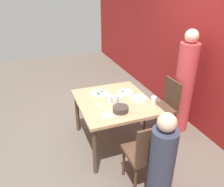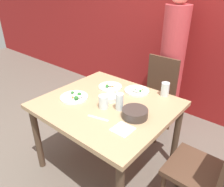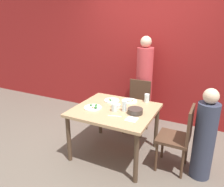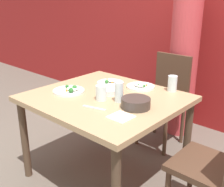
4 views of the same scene
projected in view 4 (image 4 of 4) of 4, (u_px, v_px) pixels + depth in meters
ground_plane at (106, 175)px, 2.41m from camera, size 10.00×10.00×0.00m
wall_back at (200, 5)px, 2.98m from camera, size 10.00×0.06×2.70m
dining_table at (105, 106)px, 2.19m from camera, size 1.12×1.00×0.72m
chair_adult_spot at (165, 96)px, 2.81m from camera, size 0.40×0.40×0.91m
chair_child_spot at (218, 163)px, 1.71m from camera, size 0.40×0.40×0.91m
person_adult at (183, 64)px, 2.94m from camera, size 0.29×0.29×1.64m
bowl_curry at (136, 103)px, 1.94m from camera, size 0.20×0.20×0.07m
plate_rice_adult at (110, 83)px, 2.44m from camera, size 0.23×0.23×0.05m
plate_rice_child at (70, 90)px, 2.25m from camera, size 0.25×0.25×0.06m
plate_noodles at (140, 86)px, 2.35m from camera, size 0.23×0.23×0.04m
bowl_rice_small at (109, 91)px, 2.20m from camera, size 0.13×0.13×0.04m
glass_water_tall at (119, 92)px, 2.03m from camera, size 0.06×0.06×0.15m
glass_water_short at (172, 84)px, 2.26m from camera, size 0.07×0.07×0.13m
glass_water_center at (101, 93)px, 2.07m from camera, size 0.08×0.08×0.11m
napkin_folded at (121, 117)px, 1.80m from camera, size 0.14×0.14×0.01m
fork_steel at (94, 108)px, 1.94m from camera, size 0.18×0.06×0.01m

